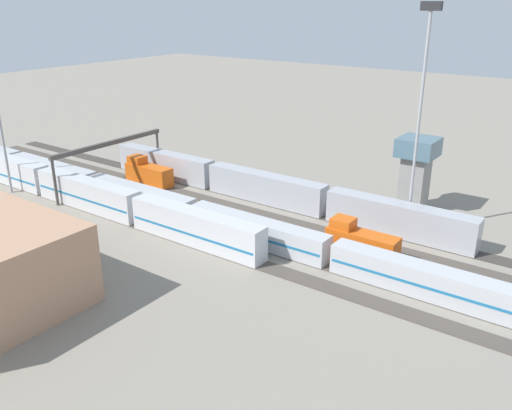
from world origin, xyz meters
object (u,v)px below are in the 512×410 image
Objects in this scene: signal_gantry at (109,148)px; control_tower at (416,168)px; train_on_track_1 at (148,173)px; train_on_track_3 at (183,210)px; train_on_track_4 at (88,194)px; train_on_track_2 at (360,243)px; train_on_track_0 at (266,188)px; light_mast_0 at (422,97)px.

signal_gantry is 2.02× the size of control_tower.
train_on_track_3 is (-18.46, 10.00, -0.11)m from train_on_track_1.
signal_gantry reaches higher than train_on_track_4.
signal_gantry is 54.61m from control_tower.
signal_gantry is at bearing 23.18° from control_tower.
train_on_track_0 is at bearing -23.82° from train_on_track_2.
train_on_track_2 is 46.21m from train_on_track_4.
train_on_track_0 is 2.86× the size of signal_gantry.
train_on_track_2 is at bearing -169.89° from train_on_track_3.
light_mast_0 is (-24.81, -2.11, 17.83)m from train_on_track_0.
light_mast_0 reaches higher than signal_gantry.
train_on_track_3 is at bearing 10.11° from train_on_track_2.
train_on_track_4 is at bearing 25.07° from light_mast_0.
control_tower is (-45.83, -16.50, 5.11)m from train_on_track_1.
train_on_track_1 is 0.40× the size of signal_gantry.
signal_gantry is (4.38, 5.00, 5.26)m from train_on_track_1.
train_on_track_1 is 20.99m from train_on_track_3.
light_mast_0 reaches higher than control_tower.
light_mast_0 reaches higher than train_on_track_1.
light_mast_0 reaches higher than train_on_track_4.
control_tower is at bearing -88.17° from train_on_track_2.
train_on_track_3 is 4.21× the size of light_mast_0.
signal_gantry is (53.05, 12.11, -13.03)m from light_mast_0.
train_on_track_1 is 0.30× the size of light_mast_0.
train_on_track_2 is 0.40× the size of signal_gantry.
signal_gantry is at bearing -59.98° from train_on_track_4.
train_on_track_3 is at bearing 29.53° from light_mast_0.
train_on_track_1 is 8.48m from signal_gantry.
train_on_track_3 is (28.05, 5.00, -0.11)m from train_on_track_2.
control_tower is at bearing -160.20° from train_on_track_1.
train_on_track_2 is 0.07× the size of train_on_track_3.
train_on_track_1 is 0.14× the size of train_on_track_4.
signal_gantry is at bearing 19.50° from train_on_track_0.
train_on_track_0 is 24.76m from train_on_track_2.
train_on_track_0 reaches higher than train_on_track_3.
train_on_track_4 is at bearing 120.02° from signal_gantry.
train_on_track_1 is at bearing 8.31° from light_mast_0.
train_on_track_3 is 1.95× the size of train_on_track_4.
train_on_track_2 is at bearing 180.00° from signal_gantry.
train_on_track_0 is at bearing 4.86° from light_mast_0.
train_on_track_2 is at bearing -167.50° from train_on_track_4.
train_on_track_2 is 0.30× the size of light_mast_0.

